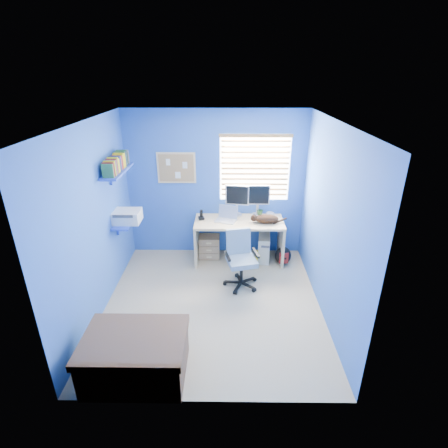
{
  "coord_description": "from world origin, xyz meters",
  "views": [
    {
      "loc": [
        0.2,
        -4.07,
        3.05
      ],
      "look_at": [
        0.15,
        0.65,
        0.95
      ],
      "focal_mm": 28.0,
      "sensor_mm": 36.0,
      "label": 1
    }
  ],
  "objects_px": {
    "laptop": "(226,215)",
    "tower_pc": "(264,247)",
    "office_chair": "(241,266)",
    "desk": "(239,241)",
    "cat": "(267,219)"
  },
  "relations": [
    {
      "from": "desk",
      "to": "cat",
      "type": "height_order",
      "value": "cat"
    },
    {
      "from": "tower_pc",
      "to": "office_chair",
      "type": "bearing_deg",
      "value": -112.72
    },
    {
      "from": "desk",
      "to": "cat",
      "type": "bearing_deg",
      "value": -9.46
    },
    {
      "from": "cat",
      "to": "tower_pc",
      "type": "bearing_deg",
      "value": 96.15
    },
    {
      "from": "office_chair",
      "to": "cat",
      "type": "bearing_deg",
      "value": 57.21
    },
    {
      "from": "desk",
      "to": "laptop",
      "type": "distance_m",
      "value": 0.53
    },
    {
      "from": "laptop",
      "to": "office_chair",
      "type": "xyz_separation_m",
      "value": [
        0.23,
        -0.75,
        -0.53
      ]
    },
    {
      "from": "desk",
      "to": "office_chair",
      "type": "bearing_deg",
      "value": -89.36
    },
    {
      "from": "laptop",
      "to": "tower_pc",
      "type": "distance_m",
      "value": 0.91
    },
    {
      "from": "cat",
      "to": "office_chair",
      "type": "distance_m",
      "value": 0.94
    },
    {
      "from": "office_chair",
      "to": "desk",
      "type": "bearing_deg",
      "value": 90.64
    },
    {
      "from": "laptop",
      "to": "tower_pc",
      "type": "bearing_deg",
      "value": 22.35
    },
    {
      "from": "desk",
      "to": "office_chair",
      "type": "distance_m",
      "value": 0.75
    },
    {
      "from": "office_chair",
      "to": "laptop",
      "type": "bearing_deg",
      "value": 107.2
    },
    {
      "from": "cat",
      "to": "tower_pc",
      "type": "distance_m",
      "value": 0.59
    }
  ]
}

